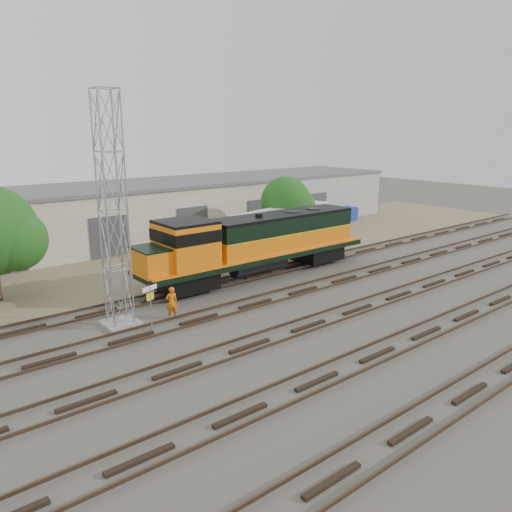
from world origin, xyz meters
TOP-DOWN VIEW (x-y plane):
  - ground at (0.00, 0.00)m, footprint 140.00×140.00m
  - dirt_strip at (0.00, 15.00)m, footprint 80.00×16.00m
  - tracks at (0.00, -3.00)m, footprint 80.00×20.40m
  - warehouse at (0.04, 22.98)m, footprint 58.40×10.40m
  - locomotive at (-0.35, 6.00)m, footprint 18.49×3.24m
  - signal_tower at (-11.60, 3.62)m, footprint 1.79×1.79m
  - sign_post at (-10.62, 1.98)m, footprint 0.96×0.36m
  - worker at (-8.94, 2.78)m, footprint 0.74×0.57m
  - semi_trailer at (7.39, 11.39)m, footprint 11.86×4.99m
  - dumpster_blue at (22.57, 17.04)m, footprint 1.86×1.78m
  - dumpster_red at (18.83, 17.12)m, footprint 1.70×1.62m
  - tree_mid at (-4.85, 8.16)m, footprint 4.01×3.82m
  - tree_east at (8.83, 12.48)m, footprint 4.77×4.54m

SIDE VIEW (x-z plane):
  - ground at x=0.00m, z-range 0.00..0.00m
  - dirt_strip at x=0.00m, z-range 0.00..0.02m
  - tracks at x=0.00m, z-range -0.06..0.22m
  - dumpster_red at x=18.83m, z-range 0.00..1.40m
  - dumpster_blue at x=22.57m, z-range 0.00..1.50m
  - worker at x=-8.94m, z-range 0.00..1.81m
  - tree_mid at x=-4.85m, z-range -0.32..3.50m
  - sign_post at x=-10.62m, z-range 0.49..2.94m
  - semi_trailer at x=7.39m, z-range 0.46..4.04m
  - locomotive at x=-0.35m, z-range 0.31..4.75m
  - warehouse at x=0.04m, z-range 0.00..5.30m
  - tree_east at x=8.83m, z-range 0.68..6.81m
  - signal_tower at x=-11.60m, z-range -0.15..12.00m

